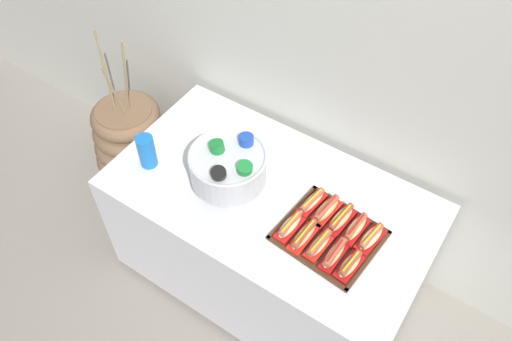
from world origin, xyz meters
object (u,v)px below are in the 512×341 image
(hot_dog_4, at_px, (350,265))
(hot_dog_5, at_px, (312,202))
(hot_dog_3, at_px, (334,254))
(punch_bowl, at_px, (229,167))
(hot_dog_0, at_px, (290,226))
(hot_dog_8, at_px, (355,228))
(serving_tray, at_px, (329,236))
(cup_stack, at_px, (147,151))
(buffet_table, at_px, (269,236))
(hot_dog_9, at_px, (371,238))
(hot_dog_6, at_px, (326,210))
(hot_dog_7, at_px, (341,219))
(hot_dog_1, at_px, (304,235))
(floor_vase, at_px, (133,143))
(hot_dog_2, at_px, (319,245))

(hot_dog_4, distance_m, hot_dog_5, 0.34)
(hot_dog_3, xyz_separation_m, punch_bowl, (-0.57, 0.06, 0.12))
(hot_dog_0, height_order, hot_dog_8, hot_dog_0)
(serving_tray, relative_size, cup_stack, 2.53)
(serving_tray, bearing_deg, hot_dog_4, -33.94)
(buffet_table, relative_size, hot_dog_9, 8.65)
(hot_dog_6, height_order, punch_bowl, punch_bowl)
(hot_dog_5, distance_m, hot_dog_7, 0.15)
(hot_dog_1, bearing_deg, floor_vase, 167.50)
(hot_dog_3, xyz_separation_m, hot_dog_7, (-0.06, 0.17, -0.00))
(hot_dog_6, distance_m, hot_dog_7, 0.08)
(hot_dog_1, height_order, hot_dog_4, same)
(floor_vase, distance_m, hot_dog_3, 1.63)
(hot_dog_0, height_order, cup_stack, cup_stack)
(hot_dog_1, relative_size, hot_dog_4, 1.17)
(cup_stack, bearing_deg, hot_dog_6, 13.41)
(hot_dog_4, relative_size, hot_dog_8, 0.92)
(hot_dog_4, relative_size, cup_stack, 0.92)
(hot_dog_9, bearing_deg, hot_dog_6, 174.87)
(hot_dog_5, xyz_separation_m, hot_dog_8, (0.22, -0.02, 0.00))
(hot_dog_1, bearing_deg, hot_dog_7, 60.43)
(hot_dog_7, bearing_deg, buffet_table, -175.16)
(hot_dog_3, relative_size, punch_bowl, 0.49)
(hot_dog_1, relative_size, cup_stack, 1.08)
(hot_dog_6, bearing_deg, hot_dog_8, -5.13)
(floor_vase, relative_size, punch_bowl, 3.10)
(buffet_table, xyz_separation_m, hot_dog_6, (0.26, 0.04, 0.39))
(hot_dog_2, bearing_deg, hot_dog_8, 60.43)
(hot_dog_5, bearing_deg, hot_dog_3, -41.38)
(floor_vase, relative_size, hot_dog_3, 6.39)
(hot_dog_9, height_order, cup_stack, cup_stack)
(hot_dog_4, bearing_deg, hot_dog_6, 138.62)
(hot_dog_9, relative_size, cup_stack, 1.00)
(hot_dog_9, xyz_separation_m, cup_stack, (-1.07, -0.18, 0.05))
(hot_dog_1, distance_m, hot_dog_9, 0.28)
(serving_tray, height_order, hot_dog_2, hot_dog_2)
(buffet_table, xyz_separation_m, hot_dog_0, (0.17, -0.12, 0.39))
(hot_dog_2, bearing_deg, floor_vase, 167.87)
(hot_dog_1, relative_size, hot_dog_2, 1.17)
(hot_dog_2, height_order, hot_dog_4, hot_dog_2)
(hot_dog_6, distance_m, hot_dog_9, 0.23)
(hot_dog_0, xyz_separation_m, punch_bowl, (-0.35, 0.04, 0.12))
(serving_tray, bearing_deg, buffet_table, 170.79)
(hot_dog_1, height_order, hot_dog_5, same)
(hot_dog_3, height_order, hot_dog_4, hot_dog_3)
(buffet_table, height_order, hot_dog_6, hot_dog_6)
(hot_dog_3, relative_size, hot_dog_6, 0.91)
(hot_dog_4, bearing_deg, serving_tray, 146.06)
(serving_tray, xyz_separation_m, hot_dog_2, (-0.01, -0.08, 0.03))
(hot_dog_0, relative_size, hot_dog_9, 0.97)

